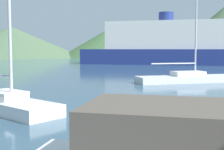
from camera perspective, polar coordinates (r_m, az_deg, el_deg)
The scene contains 5 objects.
sailboat_middle at distance 23.22m, azimuth 13.72°, elevation -0.34°, with size 7.79×3.87×10.54m.
sailboat_outer at distance 12.84m, azimuth -18.78°, elevation -4.39°, with size 5.08×4.54×9.35m.
ferry_distant at distance 51.83m, azimuth 9.80°, elevation 5.34°, with size 27.75×15.33×8.34m.
hill_central at distance 97.07m, azimuth -17.95°, elevation 5.77°, with size 42.56×42.56×9.00m.
hill_east at distance 93.63m, azimuth -0.14°, elevation 6.00°, with size 30.88×30.88×8.83m.
Camera 1 is at (1.29, -0.45, 2.41)m, focal length 50.00 mm.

